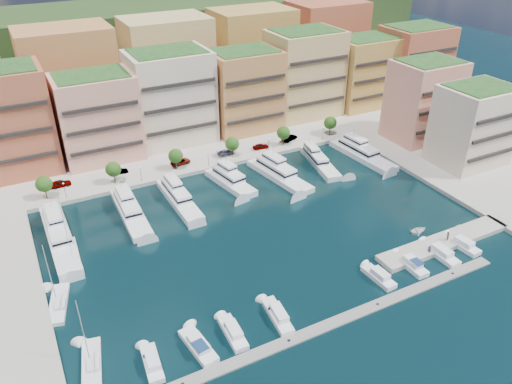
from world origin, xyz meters
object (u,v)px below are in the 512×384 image
(tree_3, at_px, (232,144))
(lamppost_2, at_px, (208,156))
(tree_4, at_px, (283,133))
(lamppost_4, at_px, (323,131))
(yacht_3, at_px, (229,180))
(cruiser_0, at_px, (152,364))
(person_1, at_px, (447,236))
(cruiser_2, at_px, (233,333))
(cruiser_6, at_px, (379,277))
(tree_0, at_px, (44,184))
(lamppost_0, at_px, (64,188))
(tree_5, at_px, (330,123))
(person_0, at_px, (429,249))
(lamppost_3, at_px, (269,143))
(car_0, at_px, (60,183))
(sailboat_0, at_px, (92,365))
(car_5, at_px, (289,138))
(yacht_5, at_px, (319,160))
(car_3, at_px, (226,152))
(tree_1, at_px, (113,169))
(yacht_6, at_px, (361,153))
(car_4, at_px, (261,146))
(tender_3, at_px, (459,226))
(yacht_0, at_px, (58,234))
(tender_2, at_px, (419,230))
(cruiser_7, at_px, (411,265))
(lamppost_1, at_px, (140,171))
(sailboat_1, at_px, (59,305))
(car_2, at_px, (181,162))
(yacht_1, at_px, (130,210))
(cruiser_8, at_px, (440,254))
(cruiser_9, at_px, (462,245))
(cruiser_1, at_px, (198,346))
(yacht_2, at_px, (178,197))
(tree_2, at_px, (176,156))
(sailboat_2, at_px, (71,252))
(cruiser_3, at_px, (278,316))

(tree_3, xyz_separation_m, lamppost_2, (-8.00, -2.30, -0.92))
(tree_4, height_order, lamppost_4, tree_4)
(tree_3, xyz_separation_m, yacht_3, (-6.56, -12.08, -3.53))
(cruiser_0, height_order, person_1, person_1)
(cruiser_2, xyz_separation_m, cruiser_6, (30.09, 0.01, 0.00))
(tree_0, relative_size, lamppost_0, 1.35)
(tree_5, height_order, person_0, tree_5)
(lamppost_3, height_order, car_0, lamppost_3)
(sailboat_0, bearing_deg, car_5, 39.21)
(yacht_5, xyz_separation_m, car_3, (-20.40, 14.97, 0.52))
(tree_1, bearing_deg, yacht_6, -12.91)
(tree_0, height_order, car_4, tree_0)
(lamppost_3, distance_m, car_0, 54.68)
(tree_4, relative_size, sailboat_0, 0.43)
(yacht_6, height_order, cruiser_0, yacht_6)
(tree_1, bearing_deg, tender_3, -40.50)
(tender_3, height_order, car_5, car_5)
(yacht_0, height_order, tender_2, yacht_0)
(sailboat_0, bearing_deg, car_0, 85.38)
(lamppost_0, relative_size, sailboat_0, 0.32)
(cruiser_7, xyz_separation_m, car_5, (8.55, 59.89, 1.28))
(cruiser_6, bearing_deg, lamppost_3, 82.62)
(tree_5, relative_size, lamppost_1, 1.35)
(sailboat_1, distance_m, car_2, 54.62)
(lamppost_4, distance_m, sailboat_0, 92.66)
(yacht_1, bearing_deg, cruiser_8, -40.74)
(cruiser_7, height_order, car_4, car_4)
(sailboat_1, bearing_deg, cruiser_9, -14.92)
(tree_4, bearing_deg, car_2, 176.10)
(cruiser_1, distance_m, car_0, 63.32)
(yacht_2, relative_size, yacht_5, 1.07)
(cruiser_6, xyz_separation_m, tender_3, (26.71, 5.58, -0.18))
(lamppost_4, xyz_separation_m, car_3, (-29.14, 4.01, -2.09))
(cruiser_0, bearing_deg, yacht_1, 78.96)
(tree_3, bearing_deg, cruiser_8, -72.53)
(sailboat_1, height_order, car_3, sailboat_1)
(person_1, bearing_deg, yacht_2, -58.58)
(cruiser_1, height_order, tender_3, cruiser_1)
(yacht_3, bearing_deg, cruiser_7, -69.52)
(tree_5, height_order, car_2, tree_5)
(tree_2, bearing_deg, cruiser_9, -55.16)
(cruiser_6, xyz_separation_m, sailboat_2, (-49.48, 35.03, -0.23))
(cruiser_0, xyz_separation_m, cruiser_1, (7.49, -0.03, 0.02))
(lamppost_0, relative_size, lamppost_4, 1.00)
(sailboat_0, bearing_deg, sailboat_2, 85.83)
(yacht_0, bearing_deg, tree_4, 14.70)
(cruiser_6, bearing_deg, cruiser_3, -179.95)
(yacht_6, relative_size, car_4, 5.05)
(tree_0, relative_size, yacht_5, 0.29)
(cruiser_6, bearing_deg, lamppost_0, 129.98)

